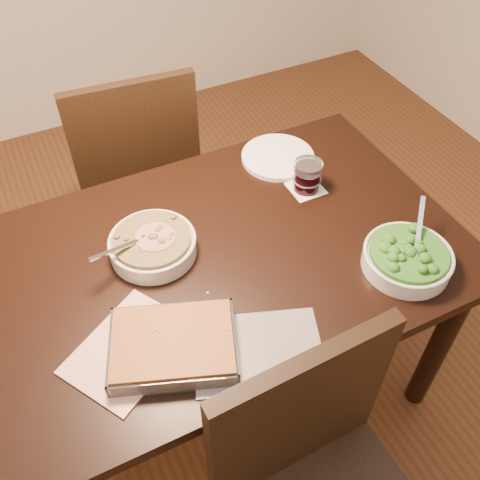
% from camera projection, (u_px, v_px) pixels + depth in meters
% --- Properties ---
extents(ground, '(4.00, 4.00, 0.00)m').
position_uv_depth(ground, '(227.00, 381.00, 2.09)').
color(ground, '#472C14').
rests_on(ground, ground).
extents(table, '(1.40, 0.90, 0.75)m').
position_uv_depth(table, '(223.00, 274.00, 1.61)').
color(table, black).
rests_on(table, ground).
extents(magazine_a, '(0.37, 0.34, 0.01)m').
position_uv_depth(magazine_a, '(129.00, 349.00, 1.32)').
color(magazine_a, '#BA3F35').
rests_on(magazine_a, table).
extents(magazine_b, '(0.37, 0.32, 0.01)m').
position_uv_depth(magazine_b, '(258.00, 351.00, 1.31)').
color(magazine_b, '#282930').
rests_on(magazine_b, table).
extents(coaster, '(0.10, 0.10, 0.00)m').
position_uv_depth(coaster, '(306.00, 188.00, 1.73)').
color(coaster, white).
rests_on(coaster, table).
extents(stew_bowl, '(0.27, 0.25, 0.09)m').
position_uv_depth(stew_bowl, '(153.00, 244.00, 1.52)').
color(stew_bowl, silver).
rests_on(stew_bowl, table).
extents(broccoli_bowl, '(0.25, 0.25, 0.10)m').
position_uv_depth(broccoli_bowl, '(407.00, 258.00, 1.48)').
color(broccoli_bowl, silver).
rests_on(broccoli_bowl, table).
extents(baking_dish, '(0.37, 0.32, 0.06)m').
position_uv_depth(baking_dish, '(173.00, 345.00, 1.30)').
color(baking_dish, silver).
rests_on(baking_dish, table).
extents(wine_tumbler, '(0.09, 0.09, 0.10)m').
position_uv_depth(wine_tumbler, '(307.00, 175.00, 1.69)').
color(wine_tumbler, black).
rests_on(wine_tumbler, coaster).
extents(dinner_plate, '(0.25, 0.25, 0.02)m').
position_uv_depth(dinner_plate, '(278.00, 157.00, 1.83)').
color(dinner_plate, white).
rests_on(dinner_plate, table).
extents(chair_far, '(0.50, 0.50, 0.98)m').
position_uv_depth(chair_far, '(136.00, 165.00, 2.13)').
color(chair_far, black).
rests_on(chair_far, ground).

